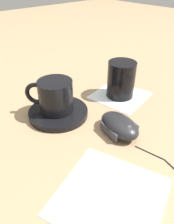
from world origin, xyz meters
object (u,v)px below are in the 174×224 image
saucer (58,112)px  coffee_cup (55,96)px  drinking_glass (121,79)px  computer_mouse (119,125)px

saucer → coffee_cup: (-0.01, -0.00, 0.04)m
saucer → coffee_cup: bearing=-159.5°
saucer → coffee_cup: 0.04m
drinking_glass → coffee_cup: bearing=-103.4°
drinking_glass → saucer: bearing=-101.7°
saucer → computer_mouse: bearing=22.6°
coffee_cup → computer_mouse: bearing=22.5°
coffee_cup → computer_mouse: coffee_cup is taller
saucer → computer_mouse: (0.14, 0.06, 0.01)m
computer_mouse → drinking_glass: size_ratio=1.15×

